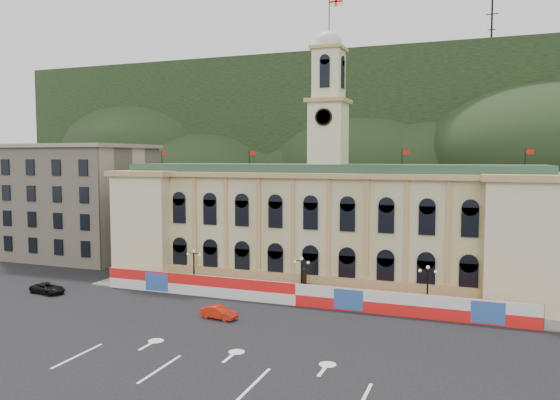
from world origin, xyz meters
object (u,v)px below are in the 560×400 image
at_px(lamp_center, 302,275).
at_px(black_suv, 48,288).
at_px(red_sedan, 219,312).
at_px(statue, 304,289).

bearing_deg(lamp_center, black_suv, -166.11).
bearing_deg(red_sedan, black_suv, 93.75).
height_order(statue, lamp_center, lamp_center).
relative_size(lamp_center, black_suv, 1.06).
distance_m(red_sedan, black_suv, 24.28).
distance_m(statue, black_suv, 31.16).
relative_size(lamp_center, red_sedan, 1.27).
xyz_separation_m(statue, black_suv, (-30.00, -8.42, -0.55)).
bearing_deg(black_suv, red_sedan, -86.29).
distance_m(lamp_center, red_sedan, 11.32).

